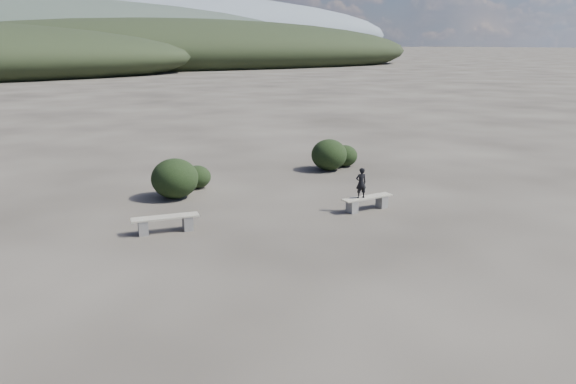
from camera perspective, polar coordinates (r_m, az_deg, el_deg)
ground at (r=12.61m, az=5.14°, el=-8.83°), size 1200.00×1200.00×0.00m
bench_left at (r=15.82m, az=-12.33°, el=-3.06°), size 1.87×0.70×0.46m
bench_right at (r=17.68m, az=8.05°, el=-1.00°), size 1.73×0.37×0.43m
seated_person at (r=17.36m, az=7.43°, el=0.93°), size 0.38×0.29×0.95m
shrub_b at (r=19.15m, az=-11.43°, el=1.35°), size 1.57×1.57×1.35m
shrub_c at (r=20.43m, az=-9.25°, el=1.54°), size 1.02×1.02×0.81m
shrub_d at (r=23.05m, az=4.19°, el=3.79°), size 1.46×1.46×1.28m
shrub_e at (r=23.87m, az=5.77°, el=3.69°), size 1.08×1.08×0.90m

